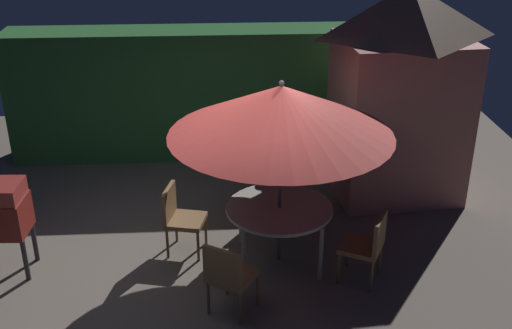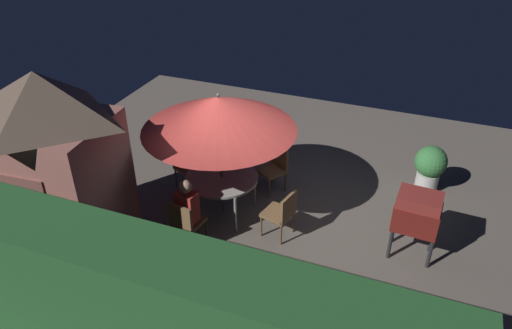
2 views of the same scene
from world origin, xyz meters
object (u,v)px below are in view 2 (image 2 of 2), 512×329
Objects in this scene: chair_near_shed at (185,221)px; potted_plant_by_shed at (430,166)px; patio_table at (222,179)px; patio_umbrella at (219,113)px; bbq_grill at (417,213)px; chair_toward_hedge at (275,166)px; chair_far_side at (282,212)px; chair_toward_house at (186,163)px; garden_shed at (56,167)px; person_in_red at (187,205)px.

chair_near_shed is 0.94× the size of potted_plant_by_shed.
patio_table is 0.50× the size of patio_umbrella.
bbq_grill is 1.33× the size of chair_near_shed.
chair_near_shed is 2.29m from chair_toward_hedge.
patio_table is 1.24m from chair_toward_hedge.
bbq_grill is 1.26× the size of potted_plant_by_shed.
chair_far_side is 2.39m from chair_toward_house.
patio_table is at bearing 135.00° from patio_umbrella.
garden_shed is 2.17m from chair_near_shed.
potted_plant_by_shed is (-3.63, -3.21, 0.02)m from chair_near_shed.
chair_far_side is at bearing 47.20° from potted_plant_by_shed.
patio_table is at bearing -13.07° from chair_far_side.
patio_umbrella reaches higher than chair_toward_house.
chair_near_shed is 1.63m from chair_far_side.
potted_plant_by_shed is (-3.46, -2.11, -0.16)m from patio_table.
person_in_red is (-1.76, -0.79, -0.81)m from garden_shed.
chair_near_shed is 1.82m from chair_toward_house.
potted_plant_by_shed reaches higher than chair_near_shed.
potted_plant_by_shed is at bearing -148.69° from patio_table.
person_in_red is at bearing 16.62° from bbq_grill.
patio_umbrella is 1.86m from chair_near_shed.
potted_plant_by_shed is at bearing -138.55° from chair_near_shed.
patio_umbrella is 2.93× the size of chair_toward_hedge.
potted_plant_by_shed is (-5.38, -3.91, -1.05)m from garden_shed.
patio_umbrella is at bearing -13.07° from chair_far_side.
bbq_grill is at bearing -179.36° from patio_umbrella.
chair_far_side is 1.46m from chair_toward_hedge.
bbq_grill is (-5.28, -1.85, -0.74)m from garden_shed.
chair_near_shed is at bearing 81.47° from person_in_red.
potted_plant_by_shed reaches higher than chair_toward_hedge.
chair_toward_hedge is at bearing -110.82° from chair_near_shed.
person_in_red is (-0.85, 1.52, 0.26)m from chair_toward_house.
potted_plant_by_shed is at bearing -159.21° from chair_toward_hedge.
chair_far_side is (-1.41, -0.81, 0.00)m from chair_near_shed.
patio_table is 1.14m from chair_toward_house.
garden_shed is 3.97m from chair_toward_hedge.
garden_shed reaches higher than patio_umbrella.
patio_table is at bearing 0.64° from bbq_grill.
chair_toward_hedge is 1.73m from chair_toward_house.
bbq_grill is (-3.37, -0.04, -1.16)m from patio_umbrella.
chair_toward_house is 0.71× the size of person_in_red.
garden_shed is 3.27× the size of potted_plant_by_shed.
patio_table is 1.46× the size of chair_toward_house.
chair_toward_house is 1.77m from person_in_red.
potted_plant_by_shed is (-2.82, -1.07, 0.02)m from chair_toward_hedge.
chair_near_shed is 1.00× the size of chair_far_side.
person_in_red reaches higher than chair_far_side.
patio_table is 1.03m from person_in_red.
person_in_red is at bearing 40.79° from potted_plant_by_shed.
garden_shed is 2.60× the size of bbq_grill.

